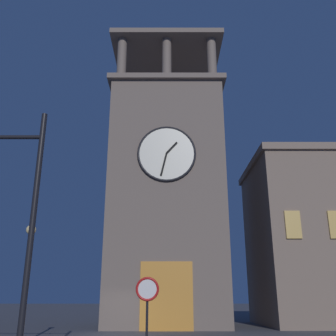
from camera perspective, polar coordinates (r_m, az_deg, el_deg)
name	(u,v)px	position (r m, az deg, el deg)	size (l,w,h in m)	color
ground_plane	(117,335)	(22.69, -7.58, -23.18)	(200.00, 200.00, 0.00)	#4C4C51
clocktower	(167,197)	(29.24, -0.19, -4.32)	(8.62, 8.33, 23.42)	#75665B
street_lamp	(28,259)	(18.50, -19.98, -12.49)	(0.44, 0.44, 5.00)	black
no_horn_sign	(147,295)	(13.46, -3.08, -18.17)	(0.78, 0.14, 2.55)	black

